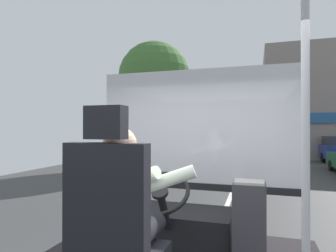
{
  "coord_description": "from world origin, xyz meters",
  "views": [
    {
      "loc": [
        0.71,
        -1.8,
        1.91
      ],
      "look_at": [
        -0.33,
        1.48,
        1.93
      ],
      "focal_mm": 30.25,
      "sensor_mm": 36.0,
      "label": 1
    }
  ],
  "objects_px": {
    "driver_seat": "(115,241)",
    "parked_car_black": "(311,144)",
    "bus_driver": "(124,204)",
    "fare_box": "(249,228)",
    "handrail_pole": "(306,142)",
    "steering_console": "(176,228)",
    "parked_car_blue": "(335,148)"
  },
  "relations": [
    {
      "from": "fare_box",
      "to": "parked_car_blue",
      "type": "height_order",
      "value": "fare_box"
    },
    {
      "from": "bus_driver",
      "to": "handrail_pole",
      "type": "relative_size",
      "value": 0.35
    },
    {
      "from": "steering_console",
      "to": "fare_box",
      "type": "distance_m",
      "value": 0.78
    },
    {
      "from": "driver_seat",
      "to": "parked_car_black",
      "type": "bearing_deg",
      "value": 78.04
    },
    {
      "from": "parked_car_blue",
      "to": "handrail_pole",
      "type": "bearing_deg",
      "value": -103.56
    },
    {
      "from": "steering_console",
      "to": "handrail_pole",
      "type": "relative_size",
      "value": 0.48
    },
    {
      "from": "parked_car_black",
      "to": "steering_console",
      "type": "bearing_deg",
      "value": -102.68
    },
    {
      "from": "handrail_pole",
      "to": "fare_box",
      "type": "xyz_separation_m",
      "value": [
        -0.32,
        0.76,
        -0.76
      ]
    },
    {
      "from": "steering_console",
      "to": "driver_seat",
      "type": "bearing_deg",
      "value": -90.0
    },
    {
      "from": "bus_driver",
      "to": "steering_console",
      "type": "bearing_deg",
      "value": 90.0
    },
    {
      "from": "parked_car_black",
      "to": "driver_seat",
      "type": "bearing_deg",
      "value": -101.96
    },
    {
      "from": "bus_driver",
      "to": "steering_console",
      "type": "height_order",
      "value": "bus_driver"
    },
    {
      "from": "parked_car_blue",
      "to": "parked_car_black",
      "type": "relative_size",
      "value": 1.03
    },
    {
      "from": "driver_seat",
      "to": "handrail_pole",
      "type": "height_order",
      "value": "handrail_pole"
    },
    {
      "from": "parked_car_blue",
      "to": "parked_car_black",
      "type": "distance_m",
      "value": 4.53
    },
    {
      "from": "bus_driver",
      "to": "steering_console",
      "type": "distance_m",
      "value": 1.28
    },
    {
      "from": "handrail_pole",
      "to": "parked_car_black",
      "type": "distance_m",
      "value": 21.68
    },
    {
      "from": "driver_seat",
      "to": "handrail_pole",
      "type": "distance_m",
      "value": 1.2
    },
    {
      "from": "parked_car_black",
      "to": "bus_driver",
      "type": "bearing_deg",
      "value": -102.02
    },
    {
      "from": "bus_driver",
      "to": "fare_box",
      "type": "xyz_separation_m",
      "value": [
        0.71,
        0.9,
        -0.37
      ]
    },
    {
      "from": "fare_box",
      "to": "parked_car_black",
      "type": "xyz_separation_m",
      "value": [
        3.86,
        20.59,
        -0.4
      ]
    },
    {
      "from": "driver_seat",
      "to": "fare_box",
      "type": "bearing_deg",
      "value": 54.84
    },
    {
      "from": "driver_seat",
      "to": "parked_car_blue",
      "type": "relative_size",
      "value": 0.33
    },
    {
      "from": "bus_driver",
      "to": "fare_box",
      "type": "height_order",
      "value": "bus_driver"
    },
    {
      "from": "handrail_pole",
      "to": "steering_console",
      "type": "bearing_deg",
      "value": 135.28
    },
    {
      "from": "driver_seat",
      "to": "parked_car_black",
      "type": "relative_size",
      "value": 0.33
    },
    {
      "from": "driver_seat",
      "to": "parked_car_black",
      "type": "height_order",
      "value": "driver_seat"
    },
    {
      "from": "bus_driver",
      "to": "handrail_pole",
      "type": "distance_m",
      "value": 1.11
    },
    {
      "from": "driver_seat",
      "to": "handrail_pole",
      "type": "xyz_separation_m",
      "value": [
        1.03,
        0.25,
        0.57
      ]
    },
    {
      "from": "bus_driver",
      "to": "parked_car_blue",
      "type": "height_order",
      "value": "bus_driver"
    },
    {
      "from": "handrail_pole",
      "to": "fare_box",
      "type": "height_order",
      "value": "handrail_pole"
    },
    {
      "from": "fare_box",
      "to": "handrail_pole",
      "type": "bearing_deg",
      "value": -67.4
    }
  ]
}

